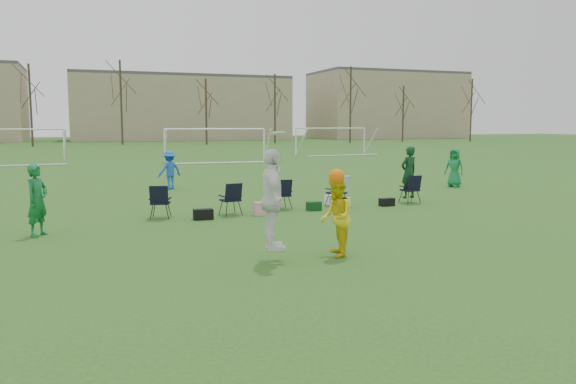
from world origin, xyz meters
name	(u,v)px	position (x,y,z in m)	size (l,w,h in m)	color
ground	(397,278)	(0.00, 0.00, 0.00)	(260.00, 260.00, 0.00)	#28551A
fielder_green_near	(37,200)	(-6.22, 6.31, 0.88)	(0.64, 0.42, 1.76)	#126A31
fielder_blue	(170,170)	(-1.73, 15.40, 0.81)	(1.04, 0.60, 1.62)	blue
fielder_green_far	(454,168)	(10.09, 12.03, 0.84)	(0.82, 0.53, 1.68)	#157940
center_contest	(300,207)	(-1.12, 1.85, 1.07)	(2.13, 1.23, 2.57)	white
sideline_setup	(317,191)	(1.96, 8.20, 0.57)	(9.30, 1.91, 1.96)	#0E3619
goal_left	(6,136)	(-10.00, 34.00, 1.92)	(7.39, 0.76, 2.46)	white
goal_mid	(215,136)	(4.00, 32.00, 1.92)	(7.40, 0.63, 2.46)	white
goal_right	(331,134)	(16.00, 38.00, 1.92)	(7.35, 1.14, 2.46)	white
tree_line	(124,107)	(0.24, 69.85, 5.09)	(110.28, 3.28, 11.40)	#382B21
building_row	(151,107)	(6.73, 96.00, 5.99)	(126.00, 16.00, 13.00)	tan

